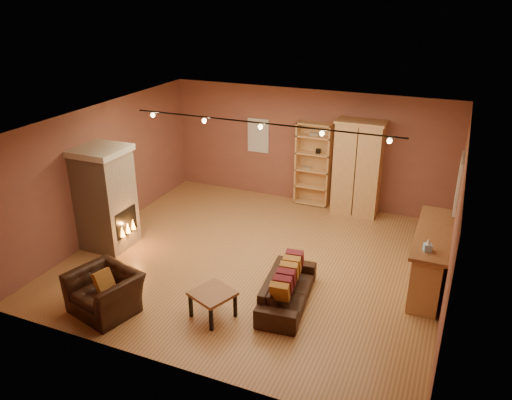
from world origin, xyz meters
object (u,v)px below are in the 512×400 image
at_px(fireplace, 106,198).
at_px(coffee_table, 213,296).
at_px(loveseat, 288,284).
at_px(armoire, 358,168).
at_px(bar_counter, 430,258).
at_px(armchair, 104,286).
at_px(bookcase, 314,163).

distance_m(fireplace, coffee_table, 3.47).
xyz_separation_m(loveseat, coffee_table, (-0.98, -0.84, 0.03)).
relative_size(armoire, loveseat, 1.25).
bearing_deg(armoire, bar_counter, -53.69).
distance_m(armoire, armchair, 6.25).
height_order(bookcase, loveseat, bookcase).
bearing_deg(armoire, coffee_table, -103.90).
bearing_deg(coffee_table, fireplace, 156.08).
distance_m(fireplace, loveseat, 4.19).
distance_m(fireplace, bookcase, 4.94).
bearing_deg(bar_counter, armoire, 126.31).
bearing_deg(armchair, fireplace, 140.91).
relative_size(loveseat, armchair, 1.49).
xyz_separation_m(armoire, bar_counter, (1.90, -2.59, -0.59)).
relative_size(armchair, coffee_table, 1.51).
distance_m(bar_counter, coffee_table, 3.92).
height_order(bookcase, armchair, bookcase).
xyz_separation_m(fireplace, bookcase, (3.23, 3.74, -0.01)).
distance_m(bookcase, loveseat, 4.42).
bearing_deg(armchair, coffee_table, 31.92).
bearing_deg(loveseat, bar_counter, -60.92).
xyz_separation_m(bar_counter, coffee_table, (-3.13, -2.35, -0.15)).
bearing_deg(loveseat, coffee_table, 124.16).
height_order(armchair, coffee_table, armchair).
xyz_separation_m(fireplace, armoire, (4.34, 3.56, 0.07)).
xyz_separation_m(armoire, coffee_table, (-1.22, -4.94, -0.73)).
height_order(armoire, armchair, armoire).
relative_size(loveseat, coffee_table, 2.26).
xyz_separation_m(bookcase, armchair, (-1.84, -5.65, -0.58)).
bearing_deg(bar_counter, coffee_table, -143.05).
relative_size(bookcase, coffee_table, 2.57).
xyz_separation_m(bar_counter, loveseat, (-2.14, -1.52, -0.18)).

